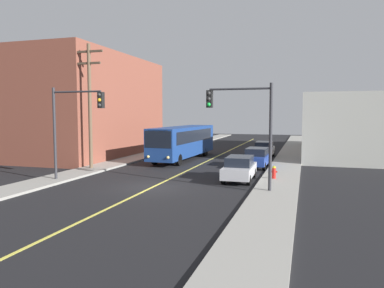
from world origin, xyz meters
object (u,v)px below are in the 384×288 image
(traffic_signal_right_corner, at_px, (243,116))
(fire_hydrant, at_px, (274,172))
(utility_pole_near, at_px, (90,100))
(city_bus, at_px, (183,141))
(parked_car_blue, at_px, (257,157))
(parked_car_white, at_px, (264,149))
(traffic_signal_left_corner, at_px, (74,116))
(parked_car_silver, at_px, (240,168))

(traffic_signal_right_corner, bearing_deg, fire_hydrant, 70.36)
(utility_pole_near, height_order, traffic_signal_right_corner, utility_pole_near)
(traffic_signal_right_corner, bearing_deg, city_bus, 121.31)
(city_bus, height_order, parked_car_blue, city_bus)
(fire_hydrant, bearing_deg, city_bus, 136.07)
(parked_car_white, distance_m, fire_hydrant, 13.27)
(parked_car_blue, distance_m, parked_car_white, 7.25)
(traffic_signal_left_corner, xyz_separation_m, fire_hydrant, (12.26, 4.42, -3.72))
(utility_pole_near, bearing_deg, city_bus, 59.59)
(utility_pole_near, distance_m, traffic_signal_right_corner, 13.77)
(traffic_signal_left_corner, bearing_deg, utility_pole_near, 112.30)
(city_bus, xyz_separation_m, utility_pole_near, (-4.94, -8.41, 3.70))
(city_bus, bearing_deg, parked_car_white, 28.98)
(city_bus, xyz_separation_m, parked_car_silver, (7.20, -9.68, -0.98))
(traffic_signal_right_corner, bearing_deg, parked_car_white, 92.11)
(city_bus, relative_size, parked_car_silver, 2.75)
(city_bus, relative_size, fire_hydrant, 14.55)
(utility_pole_near, height_order, fire_hydrant, utility_pole_near)
(parked_car_blue, xyz_separation_m, traffic_signal_right_corner, (0.44, -9.89, 3.46))
(traffic_signal_left_corner, distance_m, traffic_signal_right_corner, 10.83)
(city_bus, xyz_separation_m, traffic_signal_left_corner, (-2.87, -13.47, 2.49))
(traffic_signal_left_corner, bearing_deg, parked_car_silver, 20.65)
(parked_car_silver, height_order, traffic_signal_left_corner, traffic_signal_left_corner)
(parked_car_white, xyz_separation_m, traffic_signal_right_corner, (0.63, -17.14, 3.46))
(city_bus, bearing_deg, fire_hydrant, -43.93)
(city_bus, distance_m, parked_car_blue, 8.22)
(parked_car_silver, bearing_deg, parked_car_white, 89.46)
(city_bus, height_order, parked_car_silver, city_bus)
(parked_car_silver, relative_size, traffic_signal_right_corner, 0.74)
(parked_car_blue, bearing_deg, traffic_signal_left_corner, -135.28)
(parked_car_silver, xyz_separation_m, parked_car_white, (0.13, 13.74, 0.00))
(parked_car_silver, bearing_deg, parked_car_blue, 87.17)
(traffic_signal_right_corner, relative_size, fire_hydrant, 7.14)
(traffic_signal_right_corner, bearing_deg, traffic_signal_left_corner, -177.95)
(parked_car_white, height_order, traffic_signal_right_corner, traffic_signal_right_corner)
(city_bus, bearing_deg, traffic_signal_right_corner, -58.69)
(parked_car_blue, bearing_deg, parked_car_silver, -92.83)
(city_bus, distance_m, parked_car_white, 8.43)
(parked_car_blue, relative_size, traffic_signal_right_corner, 0.74)
(parked_car_silver, bearing_deg, traffic_signal_left_corner, -159.35)
(utility_pole_near, bearing_deg, parked_car_blue, 22.76)
(utility_pole_near, xyz_separation_m, traffic_signal_left_corner, (2.07, -5.06, -1.21))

